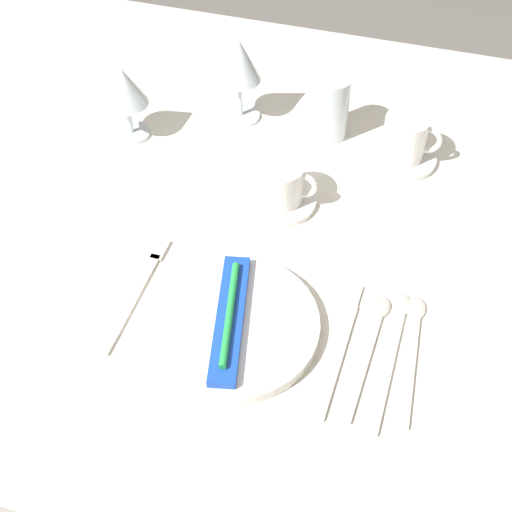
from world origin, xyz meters
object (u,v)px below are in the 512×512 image
coffee_cup_right (280,182)px  wine_glass_right (239,64)px  fork_outer (139,288)px  dinner_plate (230,325)px  dinner_knife (338,350)px  drink_tumbler (330,107)px  toothbrush_package (230,317)px  spoon_dessert (393,342)px  wine_glass_far (124,90)px  spoon_tea (412,342)px  coffee_cup_left (406,138)px  spoon_soup (370,339)px

coffee_cup_right → wine_glass_right: bearing=123.0°
coffee_cup_right → fork_outer: bearing=-121.8°
dinner_plate → dinner_knife: (0.15, 0.01, -0.01)m
drink_tumbler → dinner_plate: bearing=-93.8°
toothbrush_package → wine_glass_right: wine_glass_right is taller
spoon_dessert → wine_glass_far: bearing=148.7°
dinner_plate → toothbrush_package: bearing=180.0°
dinner_plate → wine_glass_far: bearing=130.4°
wine_glass_far → drink_tumbler: bearing=17.0°
spoon_tea → drink_tumbler: size_ratio=1.82×
wine_glass_right → dinner_knife: bearing=-58.3°
toothbrush_package → spoon_dessert: (0.21, 0.04, -0.02)m
dinner_plate → drink_tumbler: drink_tumbler is taller
coffee_cup_left → spoon_soup: bearing=-87.3°
fork_outer → spoon_soup: size_ratio=1.02×
fork_outer → spoon_tea: (0.39, 0.02, 0.00)m
dinner_knife → drink_tumbler: 0.47m
toothbrush_package → spoon_dessert: toothbrush_package is taller
spoon_soup → spoon_dessert: size_ratio=0.92×
spoon_dessert → coffee_cup_left: 0.39m
spoon_soup → coffee_cup_left: coffee_cup_left is taller
coffee_cup_left → wine_glass_far: size_ratio=0.73×
coffee_cup_left → wine_glass_far: (-0.47, -0.07, 0.05)m
coffee_cup_right → wine_glass_right: (-0.13, 0.20, 0.07)m
toothbrush_package → drink_tumbler: bearing=86.2°
dinner_knife → spoon_dessert: size_ratio=0.98×
coffee_cup_right → wine_glass_far: bearing=162.6°
dinner_knife → wine_glass_right: (-0.28, 0.45, 0.11)m
dinner_plate → spoon_tea: bearing=11.3°
coffee_cup_left → coffee_cup_right: coffee_cup_left is taller
dinner_knife → spoon_soup: bearing=38.6°
spoon_dessert → coffee_cup_left: size_ratio=2.34×
coffee_cup_right → coffee_cup_left: bearing=43.3°
fork_outer → wine_glass_far: wine_glass_far is taller
dinner_knife → wine_glass_far: wine_glass_far is taller
coffee_cup_left → drink_tumbler: drink_tumbler is taller
dinner_plate → spoon_dessert: size_ratio=1.06×
toothbrush_package → spoon_dessert: size_ratio=0.93×
dinner_knife → spoon_soup: spoon_soup is taller
spoon_soup → coffee_cup_right: bearing=130.1°
drink_tumbler → dinner_knife: bearing=-75.4°
toothbrush_package → fork_outer: size_ratio=0.99×
fork_outer → coffee_cup_left: bearing=51.3°
spoon_dessert → wine_glass_right: bearing=129.7°
fork_outer → spoon_soup: spoon_soup is taller
spoon_soup → wine_glass_right: bearing=126.9°
spoon_soup → spoon_tea: 0.06m
spoon_dessert → wine_glass_far: size_ratio=1.72×
fork_outer → spoon_dessert: bearing=1.8°
fork_outer → dinner_knife: size_ratio=0.96×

